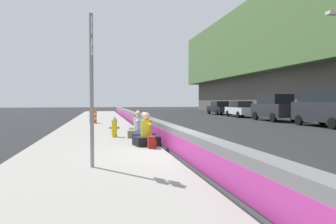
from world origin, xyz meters
TOP-DOWN VIEW (x-y plane):
  - ground_plane at (0.00, 0.00)m, footprint 160.00×160.00m
  - sidewalk_strip at (0.00, 2.65)m, footprint 80.00×4.40m
  - jersey_barrier at (0.00, 0.00)m, footprint 76.00×0.45m
  - route_sign_post at (-1.34, 2.63)m, footprint 0.44×0.09m
  - fire_hydrant at (4.71, 1.87)m, footprint 0.26×0.46m
  - seated_person_foreground at (1.88, 0.87)m, footprint 0.86×0.96m
  - seated_person_middle at (3.06, 0.79)m, footprint 0.90×0.98m
  - seated_person_rear at (4.30, 0.87)m, footprint 0.87×0.96m
  - seated_person_far at (5.41, 0.72)m, footprint 0.74×0.84m
  - backpack at (1.19, 0.80)m, footprint 0.32×0.28m
  - construction_barrel at (13.62, 3.01)m, footprint 0.54×0.54m
  - parked_car_third at (8.52, -12.14)m, footprint 5.13×2.17m
  - parked_car_fourth at (14.74, -12.06)m, footprint 4.86×2.20m
  - parked_car_midline at (21.32, -12.15)m, footprint 4.55×2.05m
  - parked_car_far at (27.55, -12.26)m, footprint 4.51×1.96m

SIDE VIEW (x-z plane):
  - ground_plane at x=0.00m, z-range 0.00..0.00m
  - sidewalk_strip at x=0.00m, z-range 0.00..0.14m
  - backpack at x=1.19m, z-range 0.13..0.53m
  - jersey_barrier at x=0.00m, z-range 0.00..0.85m
  - seated_person_middle at x=3.06m, z-range -0.07..1.06m
  - seated_person_rear at x=4.30m, z-range -0.07..1.06m
  - seated_person_far at x=5.41m, z-range -0.08..1.08m
  - seated_person_foreground at x=1.88m, z-range -0.08..1.09m
  - fire_hydrant at x=4.71m, z-range 0.15..1.03m
  - construction_barrel at x=13.62m, z-range 0.14..1.09m
  - parked_car_midline at x=21.32m, z-range 0.01..1.72m
  - parked_car_far at x=27.55m, z-range 0.01..1.72m
  - parked_car_fourth at x=14.74m, z-range 0.04..2.32m
  - parked_car_third at x=8.52m, z-range 0.07..2.63m
  - route_sign_post at x=-1.34m, z-range 0.41..4.01m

